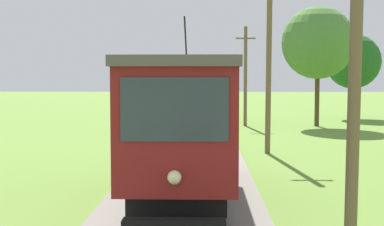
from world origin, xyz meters
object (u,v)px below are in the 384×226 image
at_px(tree_right_near, 353,61).
at_px(red_tram, 183,122).
at_px(tree_left_near, 318,43).
at_px(utility_pole_mid, 269,62).
at_px(utility_pole_near_tram, 356,26).
at_px(gravel_pile, 142,115).
at_px(utility_pole_far, 245,75).
at_px(freight_car, 198,101).

bearing_deg(tree_right_near, red_tram, -112.94).
bearing_deg(tree_left_near, tree_right_near, 58.95).
bearing_deg(utility_pole_mid, utility_pole_near_tram, -90.00).
height_order(red_tram, tree_right_near, tree_right_near).
xyz_separation_m(utility_pole_mid, gravel_pile, (-7.46, 14.81, -3.38)).
relative_size(utility_pole_near_tram, gravel_pile, 2.83).
bearing_deg(utility_pole_far, red_tram, -98.28).
bearing_deg(tree_right_near, utility_pole_near_tram, -105.31).
distance_m(utility_pole_near_tram, utility_pole_far, 27.43).
bearing_deg(gravel_pile, utility_pole_far, -7.42).
distance_m(freight_car, tree_right_near, 13.75).
xyz_separation_m(gravel_pile, tree_left_near, (12.44, -1.20, 5.10)).
bearing_deg(utility_pole_near_tram, freight_car, 96.21).
xyz_separation_m(freight_car, utility_pole_near_tram, (3.37, -30.98, 2.77)).
xyz_separation_m(utility_pole_mid, utility_pole_far, (0.00, 13.84, -0.49)).
distance_m(utility_pole_near_tram, tree_left_near, 27.68).
bearing_deg(utility_pole_mid, tree_left_near, 69.89).
bearing_deg(red_tram, utility_pole_far, 81.72).
relative_size(utility_pole_mid, tree_left_near, 0.96).
xyz_separation_m(red_tram, utility_pole_near_tram, (3.37, -4.29, 2.14)).
bearing_deg(freight_car, utility_pole_near_tram, -83.79).
bearing_deg(tree_left_near, utility_pole_near_tram, -100.39).
bearing_deg(utility_pole_far, freight_car, 133.41).
height_order(freight_car, utility_pole_far, utility_pole_far).
height_order(utility_pole_near_tram, tree_left_near, utility_pole_near_tram).
bearing_deg(gravel_pile, tree_right_near, 20.34).
distance_m(utility_pole_mid, gravel_pile, 16.92).
xyz_separation_m(utility_pole_near_tram, utility_pole_far, (0.00, 27.42, -0.75)).
bearing_deg(freight_car, red_tram, -89.99).
height_order(freight_car, utility_pole_near_tram, utility_pole_near_tram).
xyz_separation_m(utility_pole_near_tram, tree_right_near, (9.49, 34.67, 0.42)).
distance_m(freight_car, utility_pole_near_tram, 31.29).
distance_m(utility_pole_mid, tree_left_near, 14.60).
xyz_separation_m(utility_pole_near_tram, tree_left_near, (4.98, 27.19, 1.47)).
relative_size(utility_pole_far, tree_left_near, 0.84).
relative_size(red_tram, tree_right_near, 1.21).
distance_m(utility_pole_near_tram, utility_pole_mid, 13.58).
height_order(utility_pole_far, tree_right_near, tree_right_near).
relative_size(utility_pole_near_tram, tree_left_near, 1.02).
xyz_separation_m(freight_car, tree_right_near, (12.86, 3.69, 3.19)).
relative_size(utility_pole_near_tram, utility_pole_mid, 1.06).
distance_m(freight_car, utility_pole_mid, 17.91).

